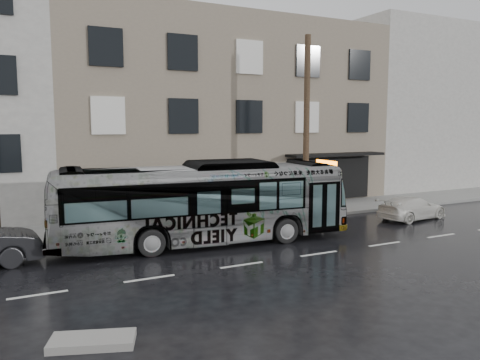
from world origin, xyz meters
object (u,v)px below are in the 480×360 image
object	(u,v)px
sign_post	(323,191)
bus	(202,203)
white_sedan	(412,208)
utility_pole_front	(306,127)

from	to	relation	value
sign_post	bus	world-z (taller)	bus
white_sedan	bus	bearing A→B (deg)	82.04
sign_post	bus	size ratio (longest dim) A/B	0.20
utility_pole_front	sign_post	world-z (taller)	utility_pole_front
sign_post	bus	bearing A→B (deg)	-162.51
bus	white_sedan	world-z (taller)	bus
bus	white_sedan	xyz separation A→B (m)	(11.29, -0.18, -1.07)
utility_pole_front	white_sedan	size ratio (longest dim) A/B	2.25
sign_post	white_sedan	distance (m)	4.51
sign_post	white_sedan	xyz separation A→B (m)	(3.61, -2.60, -0.77)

